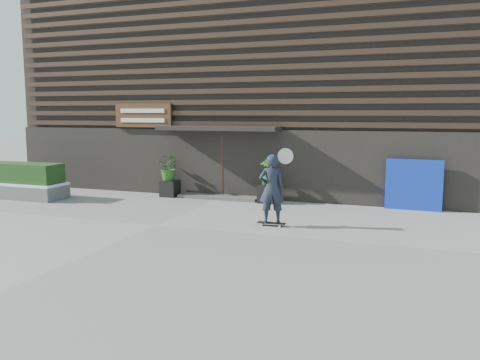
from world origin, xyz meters
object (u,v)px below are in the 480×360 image
at_px(planter_pot_right, 268,194).
at_px(blue_tarp, 414,185).
at_px(planter_pot_left, 170,188).
at_px(skateboarder, 272,189).
at_px(raised_bed, 20,191).

height_order(planter_pot_right, blue_tarp, blue_tarp).
bearing_deg(blue_tarp, planter_pot_left, -176.21).
bearing_deg(planter_pot_right, skateboarder, -71.78).
distance_m(blue_tarp, skateboarder, 5.20).
relative_size(planter_pot_right, blue_tarp, 0.34).
height_order(planter_pot_left, raised_bed, planter_pot_left).
distance_m(planter_pot_left, raised_bed, 5.48).
height_order(raised_bed, blue_tarp, blue_tarp).
xyz_separation_m(planter_pot_right, raised_bed, (-8.87, -2.09, -0.05)).
bearing_deg(skateboarder, planter_pot_left, 145.37).
height_order(planter_pot_left, skateboarder, skateboarder).
bearing_deg(raised_bed, planter_pot_right, 13.28).
relative_size(planter_pot_left, raised_bed, 0.17).
height_order(planter_pot_right, raised_bed, planter_pot_right).
relative_size(planter_pot_left, planter_pot_right, 1.00).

